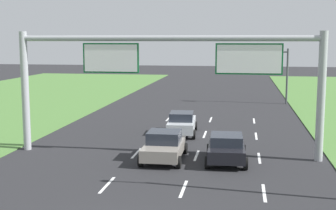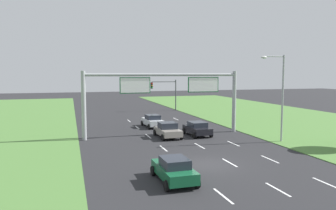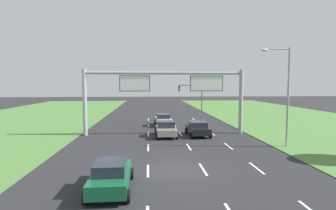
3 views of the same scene
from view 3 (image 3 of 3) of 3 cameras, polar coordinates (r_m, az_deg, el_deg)
name	(u,v)px [view 3 (image 3 of 3)]	position (r m, az deg, el deg)	size (l,w,h in m)	color
ground_plane	(176,170)	(17.03, 1.69, -13.95)	(200.00, 200.00, 0.00)	#262628
lane_dashes_inner_left	(148,157)	(19.81, -4.36, -11.29)	(0.14, 44.40, 0.01)	white
lane_dashes_inner_right	(195,156)	(20.10, 5.86, -11.06)	(0.14, 44.40, 0.01)	white
lane_dashes_slip	(240,155)	(20.98, 15.48, -10.54)	(0.14, 44.40, 0.01)	white
car_near_red	(163,120)	(34.20, -1.09, -3.23)	(2.24, 4.27, 1.57)	silver
car_lead_silver	(111,175)	(14.06, -12.32, -14.75)	(2.14, 4.19, 1.53)	#145633
car_mid_lane	(198,128)	(27.81, 6.52, -5.08)	(2.29, 3.99, 1.51)	black
car_far_ahead	(166,129)	(27.32, -0.46, -5.20)	(2.26, 4.19, 1.59)	gray
sign_gantry	(167,89)	(28.04, -0.31, 3.50)	(17.24, 0.44, 7.00)	#9EA0A5
traffic_light_mast	(192,92)	(51.40, 5.30, 2.78)	(4.76, 0.49, 5.60)	#47494F
street_lamp	(284,88)	(24.36, 23.95, 3.38)	(2.61, 0.32, 8.50)	#9EA0A5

